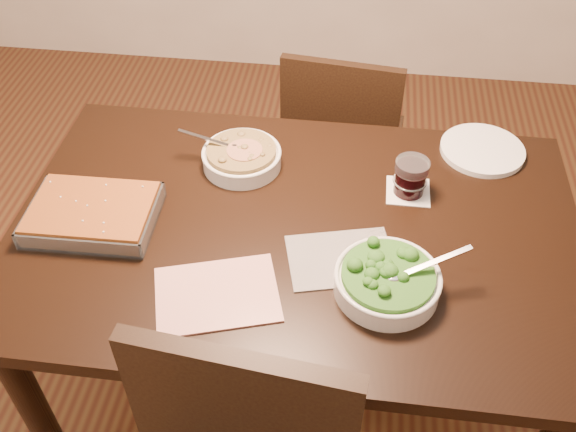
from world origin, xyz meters
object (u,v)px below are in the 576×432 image
object	(u,v)px
stew_bowl	(242,157)
chair_far	(342,140)
table	(295,253)
dinner_plate	(482,150)
baking_dish	(93,214)
wine_tumbler	(411,176)
broccoli_bowl	(387,281)

from	to	relation	value
stew_bowl	chair_far	xyz separation A→B (m)	(0.25, 0.52, -0.31)
table	dinner_plate	distance (m)	0.61
table	baking_dish	xyz separation A→B (m)	(-0.50, -0.05, 0.12)
table	dinner_plate	bearing A→B (deg)	36.78
dinner_plate	stew_bowl	bearing A→B (deg)	-167.86
dinner_plate	chair_far	bearing A→B (deg)	136.35
table	wine_tumbler	bearing A→B (deg)	31.05
wine_tumbler	table	bearing A→B (deg)	-148.95
chair_far	wine_tumbler	bearing A→B (deg)	115.47
table	wine_tumbler	xyz separation A→B (m)	(0.28, 0.17, 0.15)
baking_dish	wine_tumbler	size ratio (longest dim) A/B	3.23
stew_bowl	baking_dish	size ratio (longest dim) A/B	0.77
dinner_plate	chair_far	size ratio (longest dim) A/B	0.28
baking_dish	chair_far	size ratio (longest dim) A/B	0.37
broccoli_bowl	wine_tumbler	distance (m)	0.34
broccoli_bowl	dinner_plate	xyz separation A→B (m)	(0.26, 0.53, -0.02)
broccoli_bowl	baking_dish	xyz separation A→B (m)	(-0.72, 0.13, -0.01)
wine_tumbler	dinner_plate	size ratio (longest dim) A/B	0.42
broccoli_bowl	wine_tumbler	world-z (taller)	wine_tumbler
broccoli_bowl	baking_dish	distance (m)	0.73
broccoli_bowl	dinner_plate	size ratio (longest dim) A/B	1.13
stew_bowl	wine_tumbler	distance (m)	0.45
broccoli_bowl	wine_tumbler	size ratio (longest dim) A/B	2.70
stew_bowl	chair_far	world-z (taller)	chair_far
baking_dish	dinner_plate	size ratio (longest dim) A/B	1.35
broccoli_bowl	wine_tumbler	bearing A→B (deg)	81.35
baking_dish	wine_tumbler	bearing A→B (deg)	14.08
stew_bowl	dinner_plate	xyz separation A→B (m)	(0.65, 0.14, -0.02)
table	stew_bowl	world-z (taller)	stew_bowl
stew_bowl	chair_far	size ratio (longest dim) A/B	0.29
stew_bowl	chair_far	bearing A→B (deg)	63.97
wine_tumbler	baking_dish	bearing A→B (deg)	-164.71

